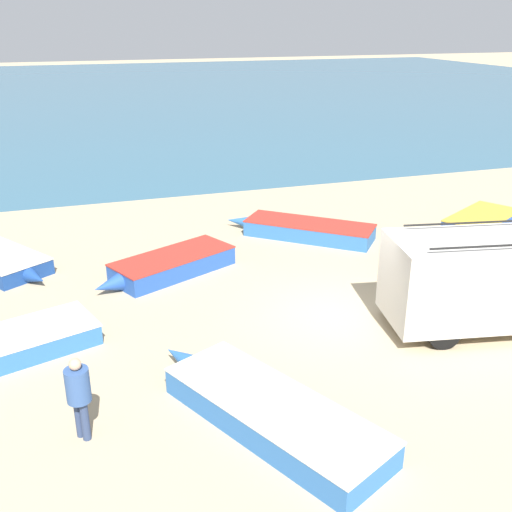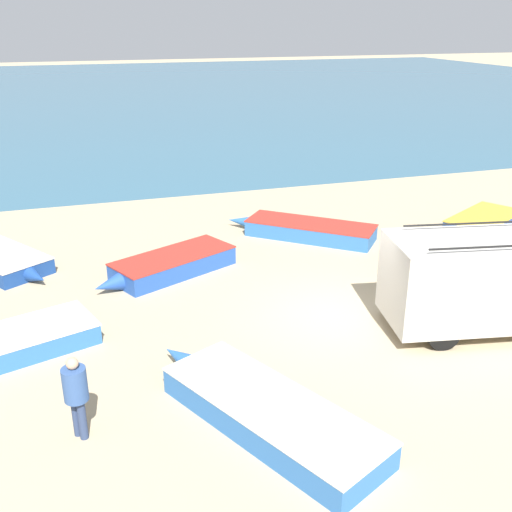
# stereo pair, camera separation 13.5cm
# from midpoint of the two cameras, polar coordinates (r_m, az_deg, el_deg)

# --- Properties ---
(ground_plane) EXTENTS (200.00, 200.00, 0.00)m
(ground_plane) POSITION_cam_midpoint_polar(r_m,az_deg,el_deg) (15.48, 7.85, -5.61)
(ground_plane) COLOR tan
(sea_water) EXTENTS (120.00, 80.00, 0.01)m
(sea_water) POSITION_cam_midpoint_polar(r_m,az_deg,el_deg) (64.98, -12.87, 15.05)
(sea_water) COLOR #33607A
(sea_water) RESTS_ON ground_plane
(parked_van) EXTENTS (5.64, 2.96, 2.45)m
(parked_van) POSITION_cam_midpoint_polar(r_m,az_deg,el_deg) (15.43, 21.92, -1.97)
(parked_van) COLOR beige
(parked_van) RESTS_ON ground_plane
(fishing_rowboat_0) EXTENTS (4.42, 2.89, 0.57)m
(fishing_rowboat_0) POSITION_cam_midpoint_polar(r_m,az_deg,el_deg) (17.81, -8.46, -0.86)
(fishing_rowboat_0) COLOR #234CA3
(fishing_rowboat_0) RESTS_ON ground_plane
(fishing_rowboat_2) EXTENTS (3.92, 3.00, 0.56)m
(fishing_rowboat_2) POSITION_cam_midpoint_polar(r_m,az_deg,el_deg) (22.71, 20.45, 2.99)
(fishing_rowboat_2) COLOR #234CA3
(fishing_rowboat_2) RESTS_ON ground_plane
(fishing_rowboat_3) EXTENTS (3.44, 5.48, 0.55)m
(fishing_rowboat_3) POSITION_cam_midpoint_polar(r_m,az_deg,el_deg) (11.48, 0.79, -14.53)
(fishing_rowboat_3) COLOR #2D66AD
(fishing_rowboat_3) RESTS_ON ground_plane
(fishing_rowboat_4) EXTENTS (3.13, 3.82, 0.50)m
(fishing_rowboat_4) POSITION_cam_midpoint_polar(r_m,az_deg,el_deg) (19.52, -23.25, -0.52)
(fishing_rowboat_4) COLOR navy
(fishing_rowboat_4) RESTS_ON ground_plane
(fishing_rowboat_5) EXTENTS (4.66, 4.14, 0.54)m
(fishing_rowboat_5) POSITION_cam_midpoint_polar(r_m,az_deg,el_deg) (20.69, 4.49, 2.54)
(fishing_rowboat_5) COLOR #2D66AD
(fishing_rowboat_5) RESTS_ON ground_plane
(fisherman_0) EXTENTS (0.43, 0.43, 1.64)m
(fisherman_0) POSITION_cam_midpoint_polar(r_m,az_deg,el_deg) (11.20, -16.89, -12.24)
(fisherman_0) COLOR navy
(fisherman_0) RESTS_ON ground_plane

